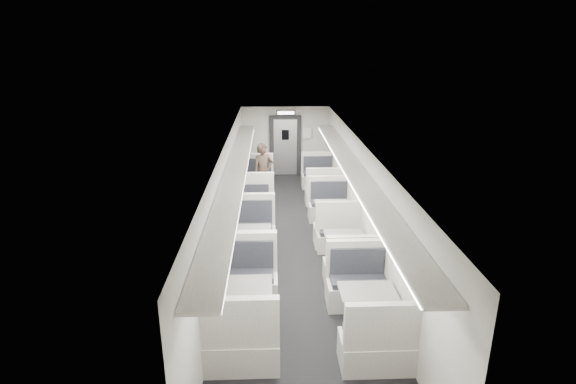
{
  "coord_description": "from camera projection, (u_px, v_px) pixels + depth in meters",
  "views": [
    {
      "loc": [
        -0.51,
        -9.39,
        4.52
      ],
      "look_at": [
        -0.11,
        0.88,
        1.05
      ],
      "focal_mm": 28.0,
      "sensor_mm": 36.0,
      "label": 1
    }
  ],
  "objects": [
    {
      "name": "vestibule_door",
      "position": [
        285.0,
        146.0,
        15.64
      ],
      "size": [
        1.1,
        0.13,
        2.1
      ],
      "color": "black",
      "rests_on": "room"
    },
    {
      "name": "luggage_rack_right",
      "position": [
        354.0,
        170.0,
        9.5
      ],
      "size": [
        0.46,
        10.4,
        0.09
      ],
      "color": "silver",
      "rests_on": "room"
    },
    {
      "name": "exit_sign",
      "position": [
        286.0,
        113.0,
        14.78
      ],
      "size": [
        0.62,
        0.12,
        0.16
      ],
      "color": "black",
      "rests_on": "room"
    },
    {
      "name": "window_a",
      "position": [
        237.0,
        155.0,
        13.08
      ],
      "size": [
        0.02,
        1.18,
        0.84
      ],
      "primitive_type": "cube",
      "color": "black",
      "rests_on": "room"
    },
    {
      "name": "window_d",
      "position": [
        208.0,
        260.0,
        6.84
      ],
      "size": [
        0.02,
        1.18,
        0.84
      ],
      "primitive_type": "cube",
      "color": "black",
      "rests_on": "room"
    },
    {
      "name": "window_b",
      "position": [
        231.0,
        177.0,
        11.0
      ],
      "size": [
        0.02,
        1.18,
        0.84
      ],
      "primitive_type": "cube",
      "color": "black",
      "rests_on": "room"
    },
    {
      "name": "room",
      "position": [
        294.0,
        198.0,
        9.97
      ],
      "size": [
        3.24,
        12.24,
        2.64
      ],
      "color": "black",
      "rests_on": "ground"
    },
    {
      "name": "window_c",
      "position": [
        222.0,
        209.0,
        8.92
      ],
      "size": [
        0.02,
        1.18,
        0.84
      ],
      "primitive_type": "cube",
      "color": "black",
      "rests_on": "room"
    },
    {
      "name": "booth_right_a",
      "position": [
        320.0,
        183.0,
        13.77
      ],
      "size": [
        1.04,
        2.11,
        1.13
      ],
      "color": "silver",
      "rests_on": "room"
    },
    {
      "name": "booth_left_a",
      "position": [
        254.0,
        189.0,
        13.09
      ],
      "size": [
        1.13,
        2.29,
        1.22
      ],
      "color": "silver",
      "rests_on": "room"
    },
    {
      "name": "passenger",
      "position": [
        263.0,
        172.0,
        13.15
      ],
      "size": [
        0.74,
        0.63,
        1.73
      ],
      "primitive_type": "imported",
      "rotation": [
        0.0,
        0.0,
        0.41
      ],
      "color": "black",
      "rests_on": "room"
    },
    {
      "name": "booth_left_d",
      "position": [
        243.0,
        307.0,
        7.29
      ],
      "size": [
        1.16,
        2.36,
        1.26
      ],
      "color": "silver",
      "rests_on": "room"
    },
    {
      "name": "booth_right_b",
      "position": [
        333.0,
        217.0,
        11.11
      ],
      "size": [
        1.06,
        2.15,
        1.15
      ],
      "color": "silver",
      "rests_on": "room"
    },
    {
      "name": "booth_right_d",
      "position": [
        366.0,
        311.0,
        7.23
      ],
      "size": [
        1.08,
        2.2,
        1.18
      ],
      "color": "silver",
      "rests_on": "room"
    },
    {
      "name": "wall_notice",
      "position": [
        307.0,
        133.0,
        15.51
      ],
      "size": [
        0.32,
        0.02,
        0.4
      ],
      "primitive_type": "cube",
      "color": "silver",
      "rests_on": "room"
    },
    {
      "name": "booth_left_c",
      "position": [
        249.0,
        247.0,
        9.42
      ],
      "size": [
        1.14,
        2.31,
        1.24
      ],
      "color": "silver",
      "rests_on": "room"
    },
    {
      "name": "luggage_rack_left",
      "position": [
        236.0,
        172.0,
        9.41
      ],
      "size": [
        0.46,
        10.4,
        0.09
      ],
      "color": "silver",
      "rests_on": "room"
    },
    {
      "name": "booth_left_b",
      "position": [
        252.0,
        216.0,
        11.25
      ],
      "size": [
        0.96,
        1.94,
        1.04
      ],
      "color": "silver",
      "rests_on": "room"
    },
    {
      "name": "booth_right_c",
      "position": [
        344.0,
        249.0,
        9.46
      ],
      "size": [
        0.99,
        2.0,
        1.07
      ],
      "color": "silver",
      "rests_on": "room"
    }
  ]
}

